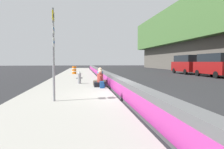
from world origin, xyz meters
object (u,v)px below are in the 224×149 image
Objects in this scene: fire_hydrant at (79,77)px; seated_person_middle at (100,79)px; seated_person_foreground at (100,81)px; parked_car_third at (214,65)px; construction_barrel at (74,70)px; parked_car_fourth at (186,64)px; backpack at (102,85)px; route_sign_post at (53,48)px.

fire_hydrant is 0.76× the size of seated_person_middle.
seated_person_foreground reaches higher than fire_hydrant.
seated_person_foreground is at bearing 120.05° from parked_car_third.
parked_car_third is (6.61, -13.08, 0.85)m from seated_person_middle.
seated_person_middle is at bearing -5.37° from seated_person_foreground.
parked_car_fourth reaches higher than construction_barrel.
construction_barrel is at bearing 8.81° from backpack.
construction_barrel is 0.19× the size of parked_car_third.
fire_hydrant is 2.20× the size of backpack.
fire_hydrant is 11.33m from construction_barrel.
route_sign_post is 0.70× the size of parked_car_fourth.
seated_person_middle is at bearing -1.63° from backpack.
construction_barrel is at bearing 9.08° from seated_person_foreground.
route_sign_post is 9.00× the size of backpack.
route_sign_post reaches higher than parked_car_fourth.
route_sign_post is 5.12m from seated_person_foreground.
fire_hydrant is 15.59m from parked_car_third.
fire_hydrant is at bearing 27.55° from backpack.
seated_person_middle is 0.23× the size of parked_car_fourth.
seated_person_middle reaches higher than seated_person_foreground.
seated_person_middle reaches higher than construction_barrel.
seated_person_foreground is at bearing -170.92° from construction_barrel.
fire_hydrant is 18.51m from parked_car_fourth.
backpack is at bearing -176.26° from seated_person_foreground.
seated_person_middle is 2.88× the size of backpack.
construction_barrel is (13.19, 2.11, 0.15)m from seated_person_foreground.
seated_person_middle is (-0.87, -1.40, -0.09)m from fire_hydrant.
construction_barrel is at bearing 10.26° from seated_person_middle.
parked_car_third is (5.74, -14.48, 0.77)m from fire_hydrant.
construction_barrel is at bearing 91.18° from parked_car_fourth.
parked_car_fourth is at bearing -51.08° from fire_hydrant.
fire_hydrant is 2.29m from seated_person_foreground.
parked_car_fourth is at bearing -40.65° from route_sign_post.
seated_person_foreground is at bearing -145.28° from fire_hydrant.
route_sign_post is at bearing 139.35° from parked_car_fourth.
parked_car_fourth is at bearing 0.89° from parked_car_third.
seated_person_foreground is 0.21× the size of parked_car_third.
seated_person_foreground is 18.82m from parked_car_fourth.
construction_barrel reaches higher than fire_hydrant.
route_sign_post reaches higher than backpack.
seated_person_middle is 14.68m from parked_car_third.
parked_car_third reaches higher than fire_hydrant.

